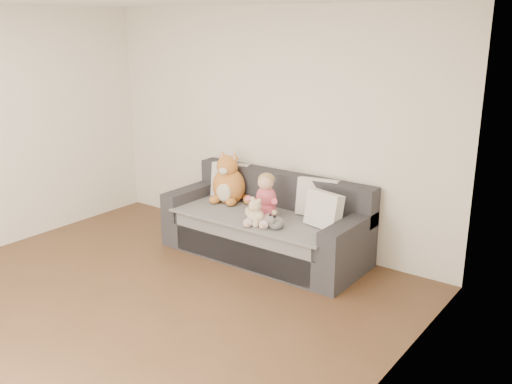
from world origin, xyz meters
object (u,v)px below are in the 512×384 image
sofa (267,227)px  teddy_bear (255,214)px  toddler (265,200)px  plush_cat (228,183)px  sippy_cup (256,213)px

sofa → teddy_bear: sofa is taller
toddler → plush_cat: bearing=143.2°
toddler → teddy_bear: 0.23m
sippy_cup → teddy_bear: bearing=-55.2°
teddy_bear → sippy_cup: 0.21m
plush_cat → teddy_bear: size_ratio=2.07×
sofa → teddy_bear: size_ratio=7.60×
plush_cat → sippy_cup: plush_cat is taller
plush_cat → sofa: bearing=-19.6°
toddler → plush_cat: size_ratio=0.83×
sofa → toddler: bearing=-60.3°
plush_cat → sippy_cup: size_ratio=5.36×
sippy_cup → plush_cat: bearing=154.6°
sofa → toddler: (0.09, -0.17, 0.37)m
plush_cat → teddy_bear: (0.70, -0.44, -0.10)m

